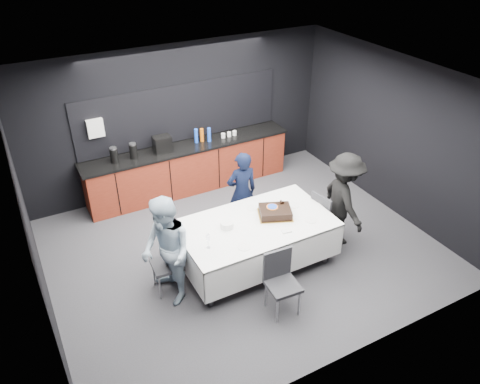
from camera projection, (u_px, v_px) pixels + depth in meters
name	position (u px, v px, depth m)	size (l,w,h in m)	color
ground	(243.00, 249.00, 7.73)	(6.00, 6.00, 0.00)	#3C3C41
room_shell	(243.00, 148.00, 6.75)	(6.04, 5.04, 2.82)	white
kitchenette	(188.00, 164.00, 9.10)	(4.10, 0.64, 2.05)	maroon
party_table	(256.00, 230.00, 7.09)	(2.32, 1.32, 0.78)	#99999E
cake_assembly	(275.00, 212.00, 7.15)	(0.63, 0.58, 0.16)	gold
plate_stack	(227.00, 225.00, 6.89)	(0.19, 0.19, 0.10)	white
loose_plate_near	(244.00, 247.00, 6.52)	(0.18, 0.18, 0.01)	white
loose_plate_right_a	(293.00, 205.00, 7.42)	(0.19, 0.19, 0.01)	white
loose_plate_right_b	(311.00, 220.00, 7.07)	(0.19, 0.19, 0.01)	white
loose_plate_far	(252.00, 208.00, 7.35)	(0.18, 0.18, 0.01)	white
fork_pile	(286.00, 231.00, 6.82)	(0.14, 0.09, 0.02)	white
champagne_flute	(208.00, 238.00, 6.43)	(0.06, 0.06, 0.22)	white
chair_left	(172.00, 259.00, 6.69)	(0.45, 0.45, 0.92)	#2A2B2F
chair_right	(324.00, 214.00, 7.65)	(0.48, 0.48, 0.92)	#2A2B2F
chair_near	(280.00, 277.00, 6.35)	(0.45, 0.45, 0.92)	#2A2B2F
person_center	(242.00, 192.00, 7.84)	(0.54, 0.35, 1.47)	black
person_left	(166.00, 252.00, 6.37)	(0.80, 0.62, 1.65)	#A0B7CA
person_right	(344.00, 200.00, 7.52)	(1.04, 0.60, 1.61)	black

